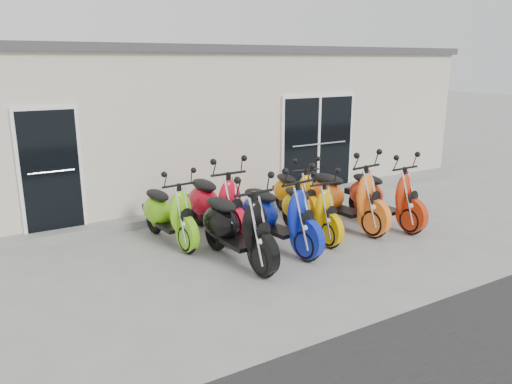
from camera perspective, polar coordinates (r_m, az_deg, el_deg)
ground at (r=8.75m, az=2.03°, el=-5.61°), size 80.00×80.00×0.00m
building at (r=12.96m, az=-10.61°, el=8.11°), size 14.00×6.00×3.20m
roof_cap at (r=12.88m, az=-10.97°, el=15.55°), size 14.20×6.20×0.16m
front_step at (r=10.40m, az=-4.02°, el=-1.88°), size 14.00×0.40×0.15m
door_left at (r=9.31m, az=-22.45°, el=2.57°), size 1.07×0.08×2.22m
door_right at (r=11.63m, az=7.08°, el=5.81°), size 2.02×0.08×2.22m
scooter_front_black at (r=7.62m, az=-2.26°, el=-2.76°), size 0.89×2.09×1.51m
scooter_front_blue at (r=8.17m, az=2.45°, el=-1.54°), size 1.04×2.13×1.51m
scooter_front_orange_a at (r=8.78m, az=6.13°, el=-1.10°), size 0.67×1.79×1.32m
scooter_front_orange_b at (r=9.36m, az=10.13°, el=0.47°), size 1.00×2.17×1.55m
scooter_front_red at (r=9.70m, az=14.44°, el=0.49°), size 0.83×2.02×1.47m
scooter_back_green at (r=8.60m, az=-10.02°, el=-1.39°), size 0.86×1.92×1.38m
scooter_back_red at (r=8.82m, az=-4.64°, el=-0.30°), size 0.82×2.09×1.53m
scooter_back_yellow at (r=9.87m, az=4.49°, el=0.69°), size 0.84×1.83×1.31m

